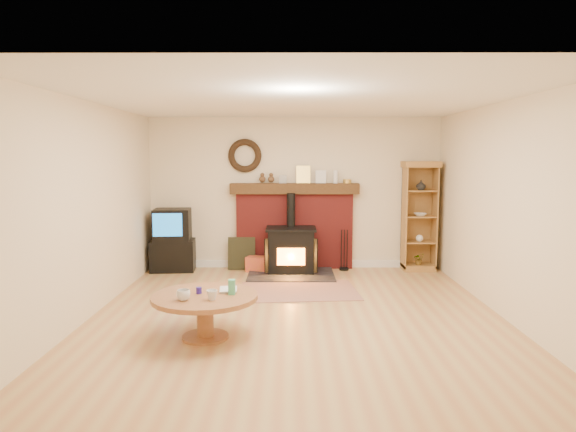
{
  "coord_description": "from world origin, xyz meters",
  "views": [
    {
      "loc": [
        -0.08,
        -6.11,
        1.95
      ],
      "look_at": [
        -0.11,
        1.0,
        1.11
      ],
      "focal_mm": 32.0,
      "sensor_mm": 36.0,
      "label": 1
    }
  ],
  "objects_px": {
    "wood_stove": "(291,251)",
    "tv_unit": "(173,241)",
    "coffee_table": "(205,303)",
    "curio_cabinet": "(419,216)"
  },
  "relations": [
    {
      "from": "coffee_table",
      "to": "curio_cabinet",
      "type": "bearing_deg",
      "value": 47.21
    },
    {
      "from": "wood_stove",
      "to": "tv_unit",
      "type": "relative_size",
      "value": 1.32
    },
    {
      "from": "wood_stove",
      "to": "tv_unit",
      "type": "xyz_separation_m",
      "value": [
        -2.01,
        0.19,
        0.13
      ]
    },
    {
      "from": "wood_stove",
      "to": "curio_cabinet",
      "type": "height_order",
      "value": "curio_cabinet"
    },
    {
      "from": "wood_stove",
      "to": "coffee_table",
      "type": "distance_m",
      "value": 3.22
    },
    {
      "from": "tv_unit",
      "to": "coffee_table",
      "type": "xyz_separation_m",
      "value": [
        1.08,
        -3.27,
        -0.12
      ]
    },
    {
      "from": "curio_cabinet",
      "to": "coffee_table",
      "type": "height_order",
      "value": "curio_cabinet"
    },
    {
      "from": "wood_stove",
      "to": "tv_unit",
      "type": "distance_m",
      "value": 2.02
    },
    {
      "from": "tv_unit",
      "to": "curio_cabinet",
      "type": "bearing_deg",
      "value": 1.16
    },
    {
      "from": "wood_stove",
      "to": "curio_cabinet",
      "type": "bearing_deg",
      "value": 7.25
    }
  ]
}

